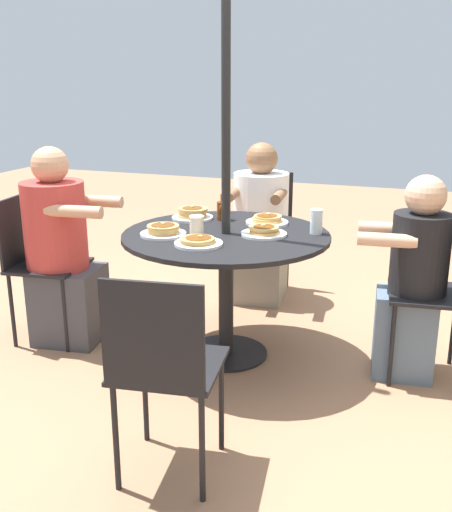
{
  "coord_description": "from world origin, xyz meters",
  "views": [
    {
      "loc": [
        3.04,
        1.1,
        1.57
      ],
      "look_at": [
        0.0,
        0.0,
        0.61
      ],
      "focal_mm": 42.0,
      "sensor_mm": 36.0,
      "label": 1
    }
  ],
  "objects_px": {
    "pancake_plate_c": "(198,242)",
    "diner_west": "(260,230)",
    "coffee_cup": "(197,226)",
    "drinking_glass_a": "(316,222)",
    "patio_chair_south": "(445,286)",
    "pancake_plate_e": "(264,232)",
    "pancake_plate_a": "(267,220)",
    "syrup_bottle": "(223,210)",
    "patio_chair_east": "(163,363)",
    "diner_south": "(412,285)",
    "patio_chair_north": "(36,257)",
    "patio_chair_west": "(264,223)",
    "patio_table": "(226,253)",
    "diner_north": "(62,256)",
    "pancake_plate_b": "(163,231)",
    "pancake_plate_d": "(193,214)"
  },
  "relations": [
    {
      "from": "pancake_plate_c",
      "to": "diner_west",
      "type": "bearing_deg",
      "value": -177.7
    },
    {
      "from": "pancake_plate_c",
      "to": "coffee_cup",
      "type": "xyz_separation_m",
      "value": [
        -0.17,
        -0.08,
        0.04
      ]
    },
    {
      "from": "pancake_plate_c",
      "to": "drinking_glass_a",
      "type": "distance_m",
      "value": 0.69
    },
    {
      "from": "patio_chair_south",
      "to": "pancake_plate_e",
      "type": "bearing_deg",
      "value": 89.94
    },
    {
      "from": "patio_chair_south",
      "to": "drinking_glass_a",
      "type": "distance_m",
      "value": 0.76
    },
    {
      "from": "pancake_plate_a",
      "to": "syrup_bottle",
      "type": "bearing_deg",
      "value": -91.27
    },
    {
      "from": "patio_chair_east",
      "to": "drinking_glass_a",
      "type": "height_order",
      "value": "patio_chair_east"
    },
    {
      "from": "diner_south",
      "to": "diner_west",
      "type": "relative_size",
      "value": 0.97
    },
    {
      "from": "patio_chair_north",
      "to": "patio_chair_west",
      "type": "height_order",
      "value": "same"
    },
    {
      "from": "patio_table",
      "to": "coffee_cup",
      "type": "height_order",
      "value": "coffee_cup"
    },
    {
      "from": "diner_north",
      "to": "pancake_plate_c",
      "type": "bearing_deg",
      "value": 73.69
    },
    {
      "from": "pancake_plate_b",
      "to": "coffee_cup",
      "type": "bearing_deg",
      "value": 108.25
    },
    {
      "from": "drinking_glass_a",
      "to": "diner_west",
      "type": "bearing_deg",
      "value": -145.6
    },
    {
      "from": "patio_chair_south",
      "to": "pancake_plate_d",
      "type": "height_order",
      "value": "patio_chair_south"
    },
    {
      "from": "pancake_plate_c",
      "to": "pancake_plate_a",
      "type": "bearing_deg",
      "value": 160.47
    },
    {
      "from": "patio_chair_east",
      "to": "coffee_cup",
      "type": "relative_size",
      "value": 8.03
    },
    {
      "from": "diner_north",
      "to": "diner_west",
      "type": "bearing_deg",
      "value": 134.08
    },
    {
      "from": "diner_north",
      "to": "pancake_plate_e",
      "type": "height_order",
      "value": "diner_north"
    },
    {
      "from": "patio_chair_north",
      "to": "patio_chair_south",
      "type": "height_order",
      "value": "same"
    },
    {
      "from": "patio_chair_east",
      "to": "pancake_plate_e",
      "type": "relative_size",
      "value": 3.53
    },
    {
      "from": "pancake_plate_d",
      "to": "syrup_bottle",
      "type": "height_order",
      "value": "syrup_bottle"
    },
    {
      "from": "patio_chair_west",
      "to": "syrup_bottle",
      "type": "bearing_deg",
      "value": 83.59
    },
    {
      "from": "pancake_plate_d",
      "to": "pancake_plate_e",
      "type": "distance_m",
      "value": 0.57
    },
    {
      "from": "patio_table",
      "to": "drinking_glass_a",
      "type": "relative_size",
      "value": 8.49
    },
    {
      "from": "diner_north",
      "to": "patio_chair_east",
      "type": "relative_size",
      "value": 1.34
    },
    {
      "from": "pancake_plate_c",
      "to": "patio_chair_east",
      "type": "bearing_deg",
      "value": 13.85
    },
    {
      "from": "patio_chair_east",
      "to": "coffee_cup",
      "type": "bearing_deg",
      "value": 97.58
    },
    {
      "from": "syrup_bottle",
      "to": "pancake_plate_d",
      "type": "bearing_deg",
      "value": -77.51
    },
    {
      "from": "patio_table",
      "to": "syrup_bottle",
      "type": "height_order",
      "value": "syrup_bottle"
    },
    {
      "from": "pancake_plate_a",
      "to": "drinking_glass_a",
      "type": "relative_size",
      "value": 1.85
    },
    {
      "from": "patio_chair_east",
      "to": "diner_west",
      "type": "xyz_separation_m",
      "value": [
        -2.17,
        -0.27,
        -0.02
      ]
    },
    {
      "from": "patio_chair_west",
      "to": "patio_table",
      "type": "bearing_deg",
      "value": 90.0
    },
    {
      "from": "diner_north",
      "to": "pancake_plate_a",
      "type": "xyz_separation_m",
      "value": [
        -0.43,
        1.16,
        0.22
      ]
    },
    {
      "from": "pancake_plate_c",
      "to": "patio_chair_north",
      "type": "bearing_deg",
      "value": -96.34
    },
    {
      "from": "patio_chair_east",
      "to": "pancake_plate_b",
      "type": "relative_size",
      "value": 3.53
    },
    {
      "from": "patio_chair_north",
      "to": "patio_chair_south",
      "type": "xyz_separation_m",
      "value": [
        -0.29,
        2.34,
        0.0
      ]
    },
    {
      "from": "patio_chair_west",
      "to": "pancake_plate_e",
      "type": "bearing_deg",
      "value": 100.28
    },
    {
      "from": "patio_chair_south",
      "to": "syrup_bottle",
      "type": "bearing_deg",
      "value": 76.18
    },
    {
      "from": "pancake_plate_b",
      "to": "pancake_plate_d",
      "type": "bearing_deg",
      "value": -179.41
    },
    {
      "from": "diner_west",
      "to": "diner_south",
      "type": "bearing_deg",
      "value": 135.48
    },
    {
      "from": "pancake_plate_e",
      "to": "pancake_plate_a",
      "type": "bearing_deg",
      "value": -167.47
    },
    {
      "from": "patio_chair_west",
      "to": "pancake_plate_e",
      "type": "xyz_separation_m",
      "value": [
        1.15,
        0.33,
        0.24
      ]
    },
    {
      "from": "pancake_plate_b",
      "to": "pancake_plate_d",
      "type": "xyz_separation_m",
      "value": [
        -0.42,
        -0.0,
        0.0
      ]
    },
    {
      "from": "patio_chair_east",
      "to": "coffee_cup",
      "type": "height_order",
      "value": "patio_chair_east"
    },
    {
      "from": "patio_table",
      "to": "patio_chair_north",
      "type": "distance_m",
      "value": 1.19
    },
    {
      "from": "patio_chair_west",
      "to": "pancake_plate_e",
      "type": "relative_size",
      "value": 3.53
    },
    {
      "from": "patio_table",
      "to": "drinking_glass_a",
      "type": "bearing_deg",
      "value": 109.12
    },
    {
      "from": "patio_chair_west",
      "to": "syrup_bottle",
      "type": "xyz_separation_m",
      "value": [
        0.87,
        -0.01,
        0.28
      ]
    },
    {
      "from": "patio_chair_north",
      "to": "pancake_plate_c",
      "type": "relative_size",
      "value": 3.53
    },
    {
      "from": "diner_west",
      "to": "syrup_bottle",
      "type": "height_order",
      "value": "diner_west"
    }
  ]
}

